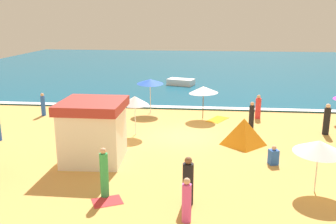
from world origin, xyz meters
TOP-DOWN VIEW (x-y plane):
  - ground_plane at (0.00, 0.00)m, footprint 60.00×60.00m
  - ocean_water at (0.00, 28.00)m, footprint 60.00×44.00m
  - wave_breaker_foam at (0.00, 6.30)m, footprint 57.00×0.70m
  - lifeguard_cabana at (-3.87, -3.93)m, footprint 2.77×2.80m
  - beach_umbrella_0 at (-2.75, 0.06)m, footprint 2.14×2.15m
  - beach_umbrella_1 at (-2.64, 4.86)m, footprint 2.15×2.17m
  - beach_umbrella_3 at (0.92, 3.81)m, footprint 1.92×1.91m
  - beach_umbrella_6 at (5.28, -6.12)m, footprint 1.92×1.94m
  - beach_tent at (3.06, -1.11)m, footprint 1.81×1.71m
  - beachgoer_0 at (4.44, 4.19)m, footprint 0.38×0.38m
  - beachgoer_1 at (4.17, -3.55)m, footprint 0.47×0.47m
  - beachgoer_3 at (0.58, -7.56)m, footprint 0.53×0.53m
  - beachgoer_4 at (-2.46, -7.33)m, footprint 0.40×0.40m
  - beachgoer_7 at (3.80, 2.08)m, footprint 0.40×0.40m
  - beachgoer_8 at (-9.59, 3.43)m, footprint 0.33×0.33m
  - beachgoer_9 at (0.61, -8.74)m, footprint 0.43×0.43m
  - beachgoer_11 at (7.79, 1.20)m, footprint 0.44×0.44m
  - beach_towel_0 at (1.87, 3.61)m, footprint 1.55×1.87m
  - beach_towel_1 at (-2.28, -7.72)m, footprint 1.26×1.15m
  - small_boat_0 at (-1.32, 15.07)m, footprint 2.71×2.00m

SIDE VIEW (x-z plane):
  - ground_plane at x=0.00m, z-range 0.00..0.00m
  - beach_towel_0 at x=1.87m, z-range 0.00..0.01m
  - beach_towel_1 at x=-2.28m, z-range 0.00..0.01m
  - ocean_water at x=0.00m, z-range 0.00..0.10m
  - wave_breaker_foam at x=0.00m, z-range 0.10..0.11m
  - beachgoer_1 at x=4.17m, z-range -0.06..0.81m
  - small_boat_0 at x=-1.32m, z-range 0.10..0.66m
  - beach_tent at x=3.06m, z-range 0.00..1.41m
  - beachgoer_9 at x=0.61m, z-range -0.04..1.47m
  - beachgoer_0 at x=4.44m, z-range -0.05..1.50m
  - beachgoer_8 at x=-9.59m, z-range -0.03..1.48m
  - beachgoer_7 at x=3.80m, z-range -0.04..1.52m
  - beachgoer_3 at x=0.58m, z-range -0.06..1.70m
  - beachgoer_11 at x=7.79m, z-range -0.05..1.70m
  - beachgoer_4 at x=-2.46m, z-range -0.04..1.84m
  - lifeguard_cabana at x=-3.87m, z-range 0.03..2.82m
  - beach_umbrella_6 at x=5.28m, z-range 0.76..2.83m
  - beach_umbrella_3 at x=0.92m, z-range 0.81..2.96m
  - beach_umbrella_0 at x=-2.75m, z-range 0.84..3.05m
  - beach_umbrella_1 at x=-2.64m, z-range 0.97..3.35m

